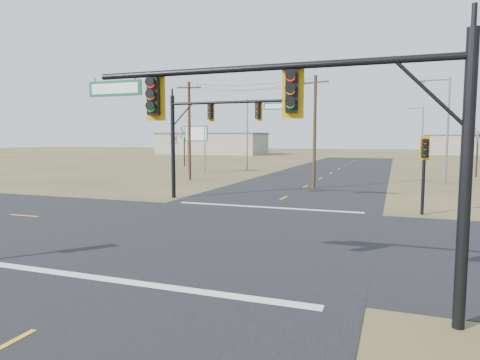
{
  "coord_description": "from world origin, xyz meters",
  "views": [
    {
      "loc": [
        7.62,
        -18.19,
        4.39
      ],
      "look_at": [
        0.61,
        1.0,
        2.38
      ],
      "focal_mm": 32.0,
      "sensor_mm": 36.0,
      "label": 1
    }
  ],
  "objects_px": {
    "streetlight_c": "(249,131)",
    "utility_pole_far": "(189,130)",
    "mast_arm_near": "(299,115)",
    "streetlight_b": "(421,134)",
    "utility_pole_near": "(315,130)",
    "highway_sign": "(196,139)",
    "bare_tree_a": "(174,138)",
    "streetlight_a": "(445,125)",
    "pedestal_signal_ne": "(424,158)",
    "bare_tree_b": "(184,132)",
    "mast_arm_far": "(209,124)",
    "bare_tree_c": "(478,133)"
  },
  "relations": [
    {
      "from": "streetlight_c",
      "to": "utility_pole_far",
      "type": "bearing_deg",
      "value": -79.01
    },
    {
      "from": "mast_arm_near",
      "to": "streetlight_b",
      "type": "bearing_deg",
      "value": 72.91
    },
    {
      "from": "utility_pole_near",
      "to": "highway_sign",
      "type": "xyz_separation_m",
      "value": [
        -17.24,
        12.19,
        -0.82
      ]
    },
    {
      "from": "bare_tree_a",
      "to": "highway_sign",
      "type": "bearing_deg",
      "value": -21.09
    },
    {
      "from": "mast_arm_near",
      "to": "streetlight_a",
      "type": "height_order",
      "value": "streetlight_a"
    },
    {
      "from": "pedestal_signal_ne",
      "to": "highway_sign",
      "type": "distance_m",
      "value": 34.25
    },
    {
      "from": "pedestal_signal_ne",
      "to": "bare_tree_a",
      "type": "distance_m",
      "value": 38.35
    },
    {
      "from": "bare_tree_b",
      "to": "streetlight_c",
      "type": "bearing_deg",
      "value": -21.16
    },
    {
      "from": "bare_tree_a",
      "to": "bare_tree_b",
      "type": "relative_size",
      "value": 0.83
    },
    {
      "from": "highway_sign",
      "to": "streetlight_b",
      "type": "xyz_separation_m",
      "value": [
        27.03,
        14.98,
        0.66
      ]
    },
    {
      "from": "utility_pole_far",
      "to": "streetlight_c",
      "type": "xyz_separation_m",
      "value": [
        1.5,
        14.62,
        0.12
      ]
    },
    {
      "from": "bare_tree_b",
      "to": "bare_tree_a",
      "type": "bearing_deg",
      "value": -71.2
    },
    {
      "from": "utility_pole_near",
      "to": "streetlight_b",
      "type": "relative_size",
      "value": 1.12
    },
    {
      "from": "bare_tree_a",
      "to": "bare_tree_b",
      "type": "distance_m",
      "value": 9.15
    },
    {
      "from": "mast_arm_far",
      "to": "highway_sign",
      "type": "xyz_separation_m",
      "value": [
        -11.46,
        21.51,
        -1.13
      ]
    },
    {
      "from": "pedestal_signal_ne",
      "to": "utility_pole_far",
      "type": "relative_size",
      "value": 0.45
    },
    {
      "from": "bare_tree_b",
      "to": "bare_tree_c",
      "type": "bearing_deg",
      "value": -7.48
    },
    {
      "from": "bare_tree_b",
      "to": "mast_arm_near",
      "type": "bearing_deg",
      "value": -59.6
    },
    {
      "from": "utility_pole_far",
      "to": "streetlight_c",
      "type": "distance_m",
      "value": 14.7
    },
    {
      "from": "mast_arm_far",
      "to": "pedestal_signal_ne",
      "type": "relative_size",
      "value": 2.03
    },
    {
      "from": "streetlight_a",
      "to": "streetlight_b",
      "type": "height_order",
      "value": "streetlight_a"
    },
    {
      "from": "highway_sign",
      "to": "utility_pole_near",
      "type": "bearing_deg",
      "value": -35.62
    },
    {
      "from": "utility_pole_near",
      "to": "utility_pole_far",
      "type": "bearing_deg",
      "value": 167.39
    },
    {
      "from": "streetlight_c",
      "to": "bare_tree_b",
      "type": "distance_m",
      "value": 13.05
    },
    {
      "from": "pedestal_signal_ne",
      "to": "bare_tree_a",
      "type": "height_order",
      "value": "bare_tree_a"
    },
    {
      "from": "bare_tree_a",
      "to": "bare_tree_c",
      "type": "distance_m",
      "value": 36.68
    },
    {
      "from": "pedestal_signal_ne",
      "to": "streetlight_b",
      "type": "relative_size",
      "value": 0.52
    },
    {
      "from": "mast_arm_far",
      "to": "utility_pole_far",
      "type": "bearing_deg",
      "value": 130.41
    },
    {
      "from": "utility_pole_far",
      "to": "streetlight_c",
      "type": "bearing_deg",
      "value": 84.12
    },
    {
      "from": "utility_pole_near",
      "to": "bare_tree_a",
      "type": "relative_size",
      "value": 1.74
    },
    {
      "from": "mast_arm_near",
      "to": "bare_tree_a",
      "type": "distance_m",
      "value": 47.61
    },
    {
      "from": "pedestal_signal_ne",
      "to": "streetlight_a",
      "type": "xyz_separation_m",
      "value": [
        2.76,
        18.43,
        2.34
      ]
    },
    {
      "from": "highway_sign",
      "to": "streetlight_c",
      "type": "bearing_deg",
      "value": 46.17
    },
    {
      "from": "mast_arm_far",
      "to": "bare_tree_b",
      "type": "distance_m",
      "value": 36.67
    },
    {
      "from": "highway_sign",
      "to": "pedestal_signal_ne",
      "type": "bearing_deg",
      "value": -42.41
    },
    {
      "from": "streetlight_b",
      "to": "mast_arm_far",
      "type": "bearing_deg",
      "value": -88.56
    },
    {
      "from": "streetlight_b",
      "to": "streetlight_c",
      "type": "relative_size",
      "value": 0.91
    },
    {
      "from": "bare_tree_b",
      "to": "bare_tree_c",
      "type": "height_order",
      "value": "bare_tree_b"
    },
    {
      "from": "mast_arm_near",
      "to": "pedestal_signal_ne",
      "type": "distance_m",
      "value": 16.16
    },
    {
      "from": "mast_arm_far",
      "to": "utility_pole_near",
      "type": "height_order",
      "value": "utility_pole_near"
    },
    {
      "from": "mast_arm_far",
      "to": "streetlight_a",
      "type": "height_order",
      "value": "streetlight_a"
    },
    {
      "from": "highway_sign",
      "to": "bare_tree_a",
      "type": "xyz_separation_m",
      "value": [
        -4.06,
        1.57,
        0.2
      ]
    },
    {
      "from": "mast_arm_far",
      "to": "streetlight_a",
      "type": "relative_size",
      "value": 0.92
    },
    {
      "from": "bare_tree_a",
      "to": "bare_tree_c",
      "type": "height_order",
      "value": "bare_tree_c"
    },
    {
      "from": "mast_arm_near",
      "to": "pedestal_signal_ne",
      "type": "xyz_separation_m",
      "value": [
        3.84,
        15.61,
        -1.66
      ]
    },
    {
      "from": "utility_pole_far",
      "to": "streetlight_c",
      "type": "relative_size",
      "value": 1.06
    },
    {
      "from": "highway_sign",
      "to": "bare_tree_b",
      "type": "xyz_separation_m",
      "value": [
        -6.99,
        10.18,
        1.18
      ]
    },
    {
      "from": "pedestal_signal_ne",
      "to": "bare_tree_b",
      "type": "bearing_deg",
      "value": 113.17
    },
    {
      "from": "pedestal_signal_ne",
      "to": "bare_tree_a",
      "type": "bearing_deg",
      "value": 119.06
    },
    {
      "from": "streetlight_c",
      "to": "bare_tree_c",
      "type": "xyz_separation_m",
      "value": [
        27.28,
        -0.47,
        -0.43
      ]
    }
  ]
}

